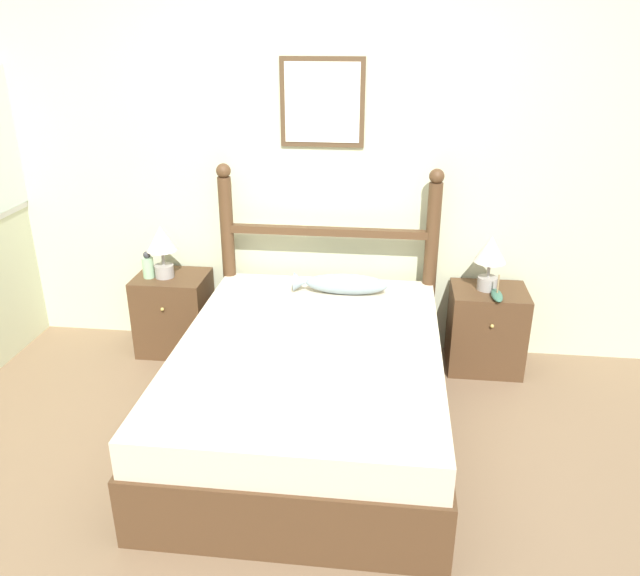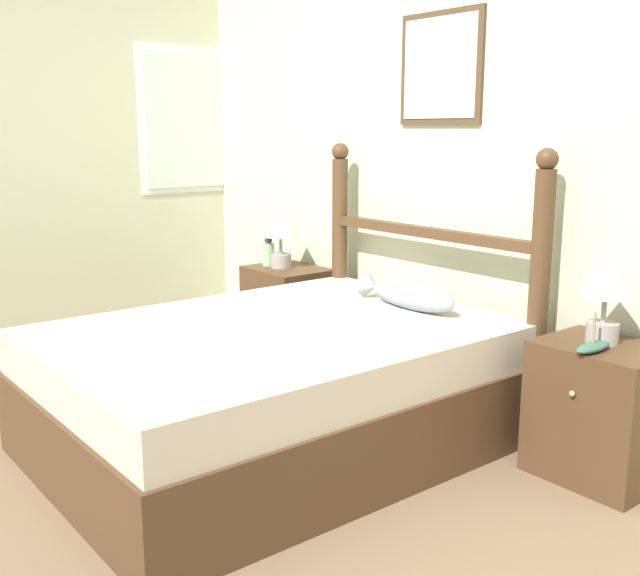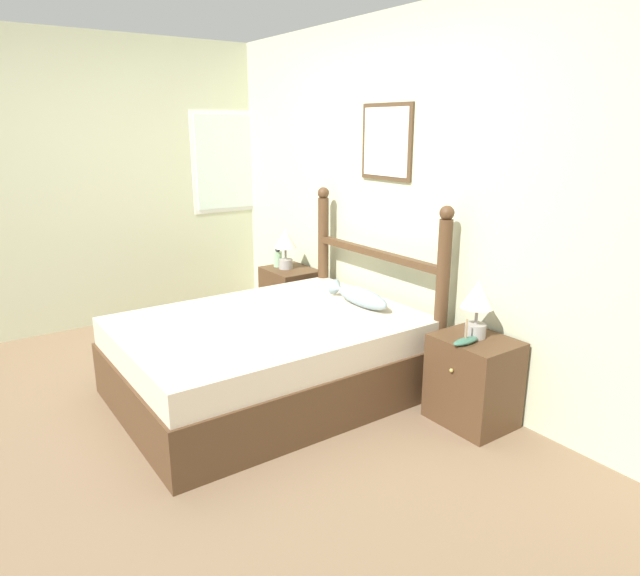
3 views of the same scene
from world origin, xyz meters
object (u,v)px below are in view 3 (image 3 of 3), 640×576
Objects in this scene: model_boat at (466,341)px; bed at (269,357)px; nightstand_right at (473,381)px; table_lamp_left at (285,243)px; bottle at (278,258)px; nightstand_left at (290,298)px; fish_pillow at (359,296)px; table_lamp_right at (478,300)px.

bed is at bearing -146.57° from model_boat.
table_lamp_left is (-2.14, -0.02, 0.51)m from nightstand_right.
bed is 10.58× the size of bottle.
nightstand_left is 1.22m from fish_pillow.
fish_pillow is at bearing -178.68° from model_boat.
table_lamp_right is 1.80× the size of model_boat.
nightstand_right is at bearing -25.73° from table_lamp_right.
table_lamp_right is 0.26m from model_boat.
nightstand_left is at bearing 180.00° from nightstand_right.
bed is 0.78m from fish_pillow.
bed is 3.53× the size of nightstand_right.
fish_pillow is at bearing -5.89° from table_lamp_left.
table_lamp_left reaches higher than bed.
fish_pillow is (-0.96, -0.02, 0.04)m from model_boat.
fish_pillow is at bearing -171.23° from nightstand_right.
nightstand_right is at bearing 99.85° from model_boat.
nightstand_right is 1.55× the size of table_lamp_left.
nightstand_right is 0.32m from model_boat.
nightstand_left is at bearing 141.68° from bed.
bed is 1.43m from table_lamp_right.
nightstand_left is 2.11m from nightstand_right.
bottle is at bearing -178.60° from table_lamp_right.
model_boat is at bearing -3.31° from nightstand_left.
model_boat is at bearing 1.32° from fish_pillow.
table_lamp_left is 2.12m from table_lamp_right.
nightstand_left reaches higher than bed.
bed is 1.45m from table_lamp_left.
fish_pillow reaches higher than nightstand_left.
table_lamp_right is at bearing 0.89° from table_lamp_left.
table_lamp_left is (-1.09, 0.81, 0.52)m from bed.
nightstand_right is 3.00× the size of bottle.
nightstand_right is (1.05, 0.83, 0.01)m from bed.
bed is 9.84× the size of model_boat.
nightstand_right is at bearing 0.59° from table_lamp_left.
table_lamp_right reaches higher than nightstand_left.
table_lamp_left reaches higher than nightstand_right.
table_lamp_right reaches higher than model_boat.
table_lamp_left is at bearing -179.41° from nightstand_right.
nightstand_left and nightstand_right have the same top height.
table_lamp_right is 0.60× the size of fish_pillow.
bottle is (-2.24, -0.04, 0.36)m from nightstand_right.
model_boat is at bearing -71.73° from table_lamp_right.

